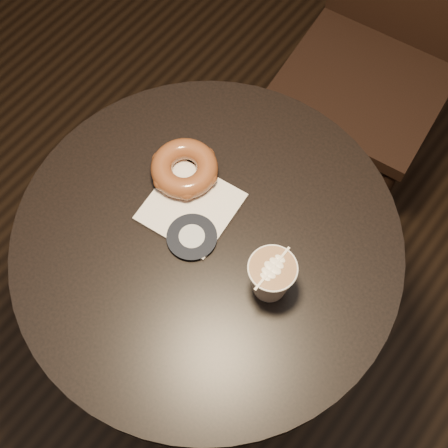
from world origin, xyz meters
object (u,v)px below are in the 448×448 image
object	(u,v)px
doughnut	(184,168)
latte_cup	(271,278)
cafe_table	(209,279)
pastry_bag	(191,207)
chair	(390,30)

from	to	relation	value
doughnut	latte_cup	distance (m)	0.27
cafe_table	pastry_bag	xyz separation A→B (m)	(-0.06, 0.03, 0.20)
latte_cup	cafe_table	bearing A→B (deg)	179.02
chair	latte_cup	xyz separation A→B (m)	(0.19, -0.78, 0.22)
pastry_bag	doughnut	bearing A→B (deg)	132.55
chair	doughnut	distance (m)	0.74
doughnut	cafe_table	bearing A→B (deg)	-33.78
doughnut	pastry_bag	bearing A→B (deg)	-41.16
pastry_bag	cafe_table	bearing A→B (deg)	-32.87
cafe_table	pastry_bag	size ratio (longest dim) A/B	4.95
cafe_table	latte_cup	world-z (taller)	latte_cup
pastry_bag	doughnut	size ratio (longest dim) A/B	1.23
doughnut	latte_cup	bearing A→B (deg)	-17.21
doughnut	latte_cup	world-z (taller)	latte_cup
cafe_table	doughnut	xyz separation A→B (m)	(-0.11, 0.08, 0.23)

